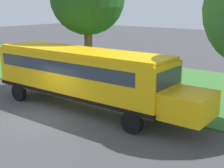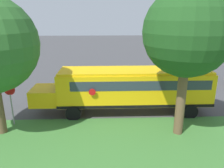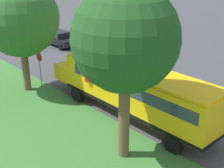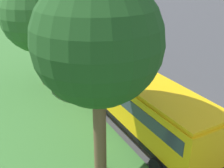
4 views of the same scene
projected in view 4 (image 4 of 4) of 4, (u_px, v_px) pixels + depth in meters
name	position (u px, v px, depth m)	size (l,w,h in m)	color
ground_plane	(177.00, 118.00, 15.66)	(120.00, 120.00, 0.00)	#424244
school_bus	(133.00, 95.00, 14.11)	(2.84, 12.42, 3.16)	yellow
car_black_nearest	(97.00, 36.00, 30.09)	(2.02, 4.40, 1.56)	black
oak_tree_beside_bus	(98.00, 39.00, 9.16)	(4.68, 4.68, 8.23)	brown
oak_tree_roadside_mid	(39.00, 14.00, 17.95)	(5.22, 5.22, 7.85)	brown
stop_sign	(58.00, 62.00, 19.50)	(0.08, 0.68, 2.74)	gray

